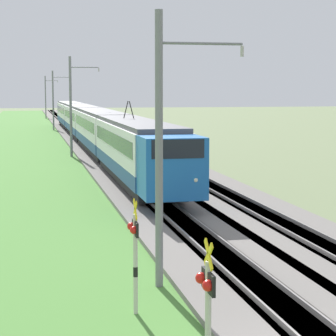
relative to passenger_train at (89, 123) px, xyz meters
The scene contains 12 objects.
ballast_main 5.94m from the passenger_train, behind, with size 240.00×4.40×0.30m.
ballast_adjacent 7.10m from the passenger_train, 144.77° to the right, with size 240.00×4.40×0.30m.
track_main 5.94m from the passenger_train, behind, with size 240.00×1.57×0.45m.
track_adjacent 7.10m from the passenger_train, 144.77° to the right, with size 240.00×1.57×0.45m.
grass_verge 9.31m from the passenger_train, 127.66° to the left, with size 240.00×10.76×0.12m.
passenger_train is the anchor object (origin of this frame).
crossing_signal_near 56.75m from the passenger_train, behind, with size 0.70×0.23×3.21m.
crossing_signal_aux 51.44m from the passenger_train, behind, with size 0.70×0.23×3.03m.
catenary_mast_near 49.26m from the passenger_train, behind, with size 0.22×2.56×7.90m.
catenary_mast_mid 11.86m from the passenger_train, 167.58° to the left, with size 0.22×2.56×8.50m.
catenary_mast_far 26.54m from the passenger_train, ahead, with size 0.22×2.56×8.38m.
catenary_mast_distant 64.18m from the passenger_train, ahead, with size 0.22×2.56×8.43m.
Camera 1 is at (-11.53, 6.15, 5.72)m, focal length 70.00 mm.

